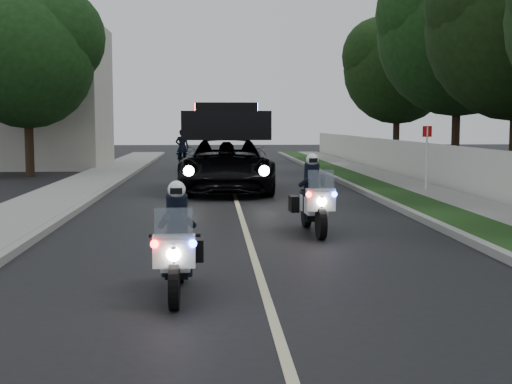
% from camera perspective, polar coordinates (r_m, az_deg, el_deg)
% --- Properties ---
extents(ground, '(120.00, 120.00, 0.00)m').
position_cam_1_polar(ground, '(9.33, 0.72, -8.26)').
color(ground, black).
rests_on(ground, ground).
extents(curb_right, '(0.20, 60.00, 0.15)m').
position_cam_1_polar(curb_right, '(19.74, 10.42, -0.67)').
color(curb_right, gray).
rests_on(curb_right, ground).
extents(grass_verge, '(1.20, 60.00, 0.16)m').
position_cam_1_polar(grass_verge, '(19.92, 12.38, -0.64)').
color(grass_verge, '#193814').
rests_on(grass_verge, ground).
extents(sidewalk_right, '(1.40, 60.00, 0.16)m').
position_cam_1_polar(sidewalk_right, '(20.32, 15.90, -0.61)').
color(sidewalk_right, gray).
rests_on(sidewalk_right, ground).
extents(property_wall, '(0.22, 60.00, 1.50)m').
position_cam_1_polar(property_wall, '(20.61, 18.58, 1.28)').
color(property_wall, beige).
rests_on(property_wall, ground).
extents(curb_left, '(0.20, 60.00, 0.15)m').
position_cam_1_polar(curb_left, '(19.45, -13.72, -0.84)').
color(curb_left, gray).
rests_on(curb_left, ground).
extents(sidewalk_left, '(2.00, 60.00, 0.16)m').
position_cam_1_polar(sidewalk_left, '(19.67, -16.87, -0.84)').
color(sidewalk_left, gray).
rests_on(sidewalk_left, ground).
extents(building_far, '(8.00, 6.00, 7.00)m').
position_cam_1_polar(building_far, '(36.26, -18.68, 7.44)').
color(building_far, '#A8A396').
rests_on(building_far, ground).
extents(lane_marking, '(0.12, 50.00, 0.01)m').
position_cam_1_polar(lane_marking, '(19.17, -1.55, -0.98)').
color(lane_marking, '#BFB78C').
rests_on(lane_marking, ground).
extents(police_moto_left, '(0.62, 1.77, 1.50)m').
position_cam_1_polar(police_moto_left, '(9.28, -6.50, -8.37)').
color(police_moto_left, silver).
rests_on(police_moto_left, ground).
extents(police_moto_right, '(0.76, 1.95, 1.63)m').
position_cam_1_polar(police_moto_right, '(14.23, 4.71, -3.39)').
color(police_moto_right, silver).
rests_on(police_moto_right, ground).
extents(police_suv, '(3.06, 6.37, 3.06)m').
position_cam_1_polar(police_suv, '(22.72, -2.43, 0.07)').
color(police_suv, black).
rests_on(police_suv, ground).
extents(bicycle, '(0.64, 1.68, 0.87)m').
position_cam_1_polar(bicycle, '(32.74, -6.08, 1.80)').
color(bicycle, black).
rests_on(bicycle, ground).
extents(cyclist, '(0.64, 0.44, 1.73)m').
position_cam_1_polar(cyclist, '(32.74, -6.08, 1.80)').
color(cyclist, black).
rests_on(cyclist, ground).
extents(sign_post, '(0.44, 0.44, 2.21)m').
position_cam_1_polar(sign_post, '(22.33, 13.81, -0.19)').
color(sign_post, red).
rests_on(sign_post, ground).
extents(tree_right_d, '(8.12, 8.12, 11.64)m').
position_cam_1_polar(tree_right_d, '(31.73, 16.04, 1.48)').
color(tree_right_d, '#193E14').
rests_on(tree_right_d, ground).
extents(tree_right_e, '(7.65, 7.65, 9.99)m').
position_cam_1_polar(tree_right_e, '(39.59, 11.43, 2.40)').
color(tree_right_e, '#173410').
rests_on(tree_right_e, ground).
extents(tree_left_near, '(6.83, 6.83, 9.26)m').
position_cam_1_polar(tree_left_near, '(30.34, -18.10, 1.23)').
color(tree_left_near, '#153612').
rests_on(tree_left_near, ground).
extents(tree_left_far, '(6.62, 6.62, 9.59)m').
position_cam_1_polar(tree_left_far, '(37.08, -18.02, 2.01)').
color(tree_left_far, black).
rests_on(tree_left_far, ground).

